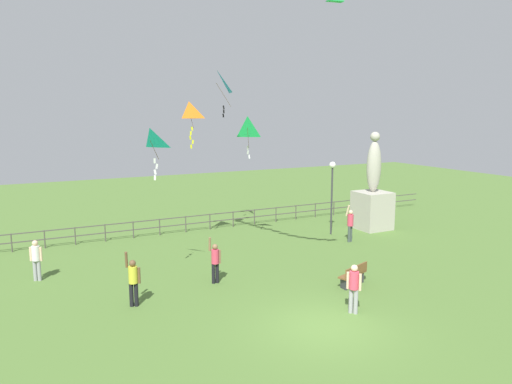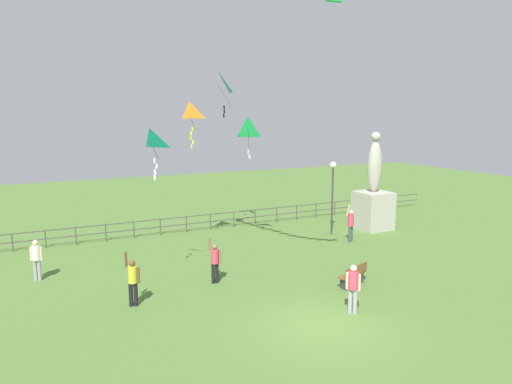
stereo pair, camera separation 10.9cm
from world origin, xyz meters
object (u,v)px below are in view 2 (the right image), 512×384
object	(u,v)px
park_bench	(354,274)
statue_monument	(373,200)
lamppost	(333,181)
person_1	(133,279)
kite_3	(248,129)
kite_0	(190,113)
person_4	(353,286)
person_3	(351,223)
kite_2	(150,142)
person_0	(215,260)
person_2	(36,257)
kite_1	(217,84)

from	to	relation	value
park_bench	statue_monument	bearing A→B (deg)	45.77
lamppost	person_1	distance (m)	13.61
kite_3	kite_0	bearing A→B (deg)	151.40
park_bench	person_4	bearing A→B (deg)	-128.52
lamppost	park_bench	world-z (taller)	lamppost
statue_monument	kite_3	world-z (taller)	kite_3
person_3	person_1	bearing A→B (deg)	-163.95
statue_monument	kite_2	size ratio (longest dim) A/B	2.93
person_1	kite_2	world-z (taller)	kite_2
lamppost	person_3	world-z (taller)	lamppost
statue_monument	person_0	bearing A→B (deg)	-159.36
park_bench	kite_3	world-z (taller)	kite_3
park_bench	kite_0	world-z (taller)	kite_0
person_1	kite_3	distance (m)	9.87
person_2	kite_3	size ratio (longest dim) A/B	0.82
kite_0	kite_1	size ratio (longest dim) A/B	0.92
person_1	person_3	size ratio (longest dim) A/B	0.98
person_3	statue_monument	bearing A→B (deg)	30.96
person_0	person_3	size ratio (longest dim) A/B	0.94
statue_monument	person_2	distance (m)	18.35
statue_monument	person_1	size ratio (longest dim) A/B	2.87
person_2	kite_3	bearing A→B (deg)	2.80
person_3	lamppost	bearing A→B (deg)	88.81
lamppost	person_0	bearing A→B (deg)	-153.42
kite_0	person_0	bearing A→B (deg)	-99.35
person_3	person_4	xyz separation A→B (m)	(-5.71, -7.55, -0.03)
kite_2	kite_1	bearing A→B (deg)	49.42
kite_1	kite_2	xyz separation A→B (m)	(-5.22, -6.10, -2.65)
person_0	kite_1	size ratio (longest dim) A/B	0.79
park_bench	person_4	xyz separation A→B (m)	(-1.71, -2.15, 0.53)
person_1	kite_2	size ratio (longest dim) A/B	1.02
lamppost	kite_1	bearing A→B (deg)	157.13
person_1	person_3	world-z (taller)	person_3
person_0	person_1	world-z (taller)	person_1
kite_3	kite_2	bearing A→B (deg)	-150.46
park_bench	person_0	size ratio (longest dim) A/B	0.81
statue_monument	kite_3	distance (m)	9.51
statue_monument	person_0	distance (m)	12.70
kite_2	kite_3	world-z (taller)	kite_3
lamppost	person_4	world-z (taller)	lamppost
lamppost	person_4	bearing A→B (deg)	-121.60
person_1	kite_1	xyz separation A→B (m)	(6.45, 7.82, 7.37)
kite_1	park_bench	bearing A→B (deg)	-79.06
kite_0	kite_3	size ratio (longest dim) A/B	1.07
person_2	lamppost	bearing A→B (deg)	3.30
lamppost	kite_0	distance (m)	8.89
kite_0	kite_1	distance (m)	3.00
lamppost	park_bench	distance (m)	8.63
person_1	kite_0	bearing A→B (deg)	55.27
person_0	person_1	bearing A→B (deg)	-165.64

